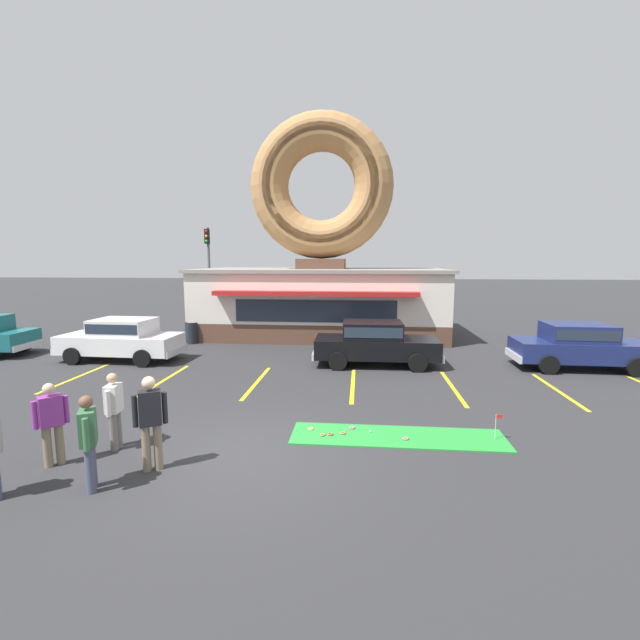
{
  "coord_description": "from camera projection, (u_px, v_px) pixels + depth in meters",
  "views": [
    {
      "loc": [
        2.35,
        -7.74,
        3.8
      ],
      "look_at": [
        1.14,
        5.0,
        2.0
      ],
      "focal_mm": 24.0,
      "sensor_mm": 36.0,
      "label": 1
    }
  ],
  "objects": [
    {
      "name": "ground_plane",
      "position": [
        238.0,
        455.0,
        8.38
      ],
      "size": [
        160.0,
        160.0,
        0.0
      ],
      "primitive_type": "plane",
      "color": "#2D2D30"
    },
    {
      "name": "donut_shop_building",
      "position": [
        321.0,
        261.0,
        21.57
      ],
      "size": [
        12.3,
        6.75,
        10.96
      ],
      "color": "brown",
      "rests_on": "ground"
    },
    {
      "name": "putting_mat",
      "position": [
        398.0,
        437.0,
        9.23
      ],
      "size": [
        4.59,
        1.17,
        0.03
      ],
      "primitive_type": "cube",
      "color": "green",
      "rests_on": "ground"
    },
    {
      "name": "mini_donut_near_left",
      "position": [
        406.0,
        439.0,
        9.05
      ],
      "size": [
        0.13,
        0.13,
        0.04
      ],
      "primitive_type": "torus",
      "color": "#D8667F",
      "rests_on": "putting_mat"
    },
    {
      "name": "mini_donut_near_right",
      "position": [
        323.0,
        435.0,
        9.25
      ],
      "size": [
        0.13,
        0.13,
        0.04
      ],
      "primitive_type": "torus",
      "color": "#A5724C",
      "rests_on": "putting_mat"
    },
    {
      "name": "mini_donut_mid_left",
      "position": [
        352.0,
        428.0,
        9.64
      ],
      "size": [
        0.13,
        0.13,
        0.04
      ],
      "primitive_type": "torus",
      "color": "#D8667F",
      "rests_on": "putting_mat"
    },
    {
      "name": "mini_donut_mid_centre",
      "position": [
        330.0,
        434.0,
        9.28
      ],
      "size": [
        0.13,
        0.13,
        0.04
      ],
      "primitive_type": "torus",
      "color": "brown",
      "rests_on": "putting_mat"
    },
    {
      "name": "mini_donut_mid_right",
      "position": [
        311.0,
        429.0,
        9.59
      ],
      "size": [
        0.13,
        0.13,
        0.04
      ],
      "primitive_type": "torus",
      "color": "#E5C666",
      "rests_on": "putting_mat"
    },
    {
      "name": "mini_donut_far_left",
      "position": [
        343.0,
        433.0,
        9.35
      ],
      "size": [
        0.13,
        0.13,
        0.04
      ],
      "primitive_type": "torus",
      "color": "#A5724C",
      "rests_on": "putting_mat"
    },
    {
      "name": "golf_ball",
      "position": [
        370.0,
        431.0,
        9.42
      ],
      "size": [
        0.04,
        0.04,
        0.04
      ],
      "primitive_type": "sphere",
      "color": "white",
      "rests_on": "putting_mat"
    },
    {
      "name": "putting_flag_pin",
      "position": [
        498.0,
        421.0,
        9.02
      ],
      "size": [
        0.13,
        0.01,
        0.55
      ],
      "color": "silver",
      "rests_on": "putting_mat"
    },
    {
      "name": "car_navy",
      "position": [
        579.0,
        344.0,
        14.94
      ],
      "size": [
        4.61,
        2.08,
        1.6
      ],
      "color": "navy",
      "rests_on": "ground"
    },
    {
      "name": "car_black",
      "position": [
        375.0,
        341.0,
        15.48
      ],
      "size": [
        4.58,
        2.02,
        1.6
      ],
      "color": "black",
      "rests_on": "ground"
    },
    {
      "name": "car_white",
      "position": [
        122.0,
        338.0,
        16.21
      ],
      "size": [
        4.61,
        2.09,
        1.6
      ],
      "color": "silver",
      "rests_on": "ground"
    },
    {
      "name": "pedestrian_blue_sweater_man",
      "position": [
        114.0,
        407.0,
        8.6
      ],
      "size": [
        0.29,
        0.59,
        1.57
      ],
      "color": "slate",
      "rests_on": "ground"
    },
    {
      "name": "pedestrian_hooded_kid",
      "position": [
        89.0,
        438.0,
        7.01
      ],
      "size": [
        0.39,
        0.54,
        1.63
      ],
      "color": "#474C66",
      "rests_on": "ground"
    },
    {
      "name": "pedestrian_clipboard_woman",
      "position": [
        51.0,
        421.0,
        7.87
      ],
      "size": [
        0.44,
        0.46,
        1.58
      ],
      "color": "#7F7056",
      "rests_on": "ground"
    },
    {
      "name": "pedestrian_beanie_man",
      "position": [
        150.0,
        418.0,
        7.68
      ],
      "size": [
        0.54,
        0.39,
        1.75
      ],
      "color": "#7F7056",
      "rests_on": "ground"
    },
    {
      "name": "trash_bin",
      "position": [
        191.0,
        333.0,
        19.6
      ],
      "size": [
        0.57,
        0.57,
        0.97
      ],
      "color": "#232833",
      "rests_on": "ground"
    },
    {
      "name": "traffic_light_pole",
      "position": [
        208.0,
        261.0,
        26.75
      ],
      "size": [
        0.28,
        0.47,
        5.8
      ],
      "color": "#595B60",
      "rests_on": "ground"
    },
    {
      "name": "parking_stripe_far_left",
      "position": [
        77.0,
        377.0,
        13.95
      ],
      "size": [
        0.12,
        3.6,
        0.01
      ],
      "primitive_type": "cube",
      "color": "yellow",
      "rests_on": "ground"
    },
    {
      "name": "parking_stripe_left",
      "position": [
        165.0,
        380.0,
        13.67
      ],
      "size": [
        0.12,
        3.6,
        0.01
      ],
      "primitive_type": "cube",
      "color": "yellow",
      "rests_on": "ground"
    },
    {
      "name": "parking_stripe_mid_left",
      "position": [
        257.0,
        382.0,
        13.39
      ],
      "size": [
        0.12,
        3.6,
        0.01
      ],
      "primitive_type": "cube",
      "color": "yellow",
      "rests_on": "ground"
    },
    {
      "name": "parking_stripe_centre",
      "position": [
        353.0,
        385.0,
        13.11
      ],
      "size": [
        0.12,
        3.6,
        0.01
      ],
      "primitive_type": "cube",
      "color": "yellow",
      "rests_on": "ground"
    },
    {
      "name": "parking_stripe_mid_right",
      "position": [
        453.0,
        388.0,
        12.83
      ],
      "size": [
        0.12,
        3.6,
        0.01
      ],
      "primitive_type": "cube",
      "color": "yellow",
      "rests_on": "ground"
    },
    {
      "name": "parking_stripe_right",
      "position": [
        557.0,
        390.0,
        12.54
      ],
      "size": [
        0.12,
        3.6,
        0.01
      ],
      "primitive_type": "cube",
      "color": "yellow",
      "rests_on": "ground"
    }
  ]
}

